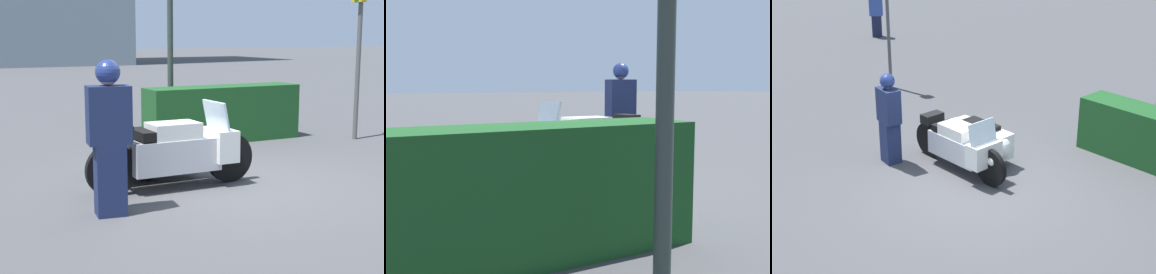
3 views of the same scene
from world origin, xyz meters
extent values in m
plane|color=#424244|center=(0.00, 0.00, 0.00)|extent=(160.00, 160.00, 0.00)
cylinder|color=black|center=(0.10, 0.24, 0.35)|extent=(0.70, 0.10, 0.70)
cylinder|color=black|center=(-1.66, 0.25, 0.35)|extent=(0.70, 0.10, 0.70)
cylinder|color=black|center=(-0.95, 0.85, 0.27)|extent=(0.55, 0.10, 0.55)
cube|color=#B7B7BC|center=(-0.78, 0.24, 0.47)|extent=(1.24, 0.48, 0.45)
cube|color=silver|center=(-0.78, 0.24, 0.80)|extent=(0.68, 0.45, 0.24)
cube|color=black|center=(-1.06, 0.24, 0.78)|extent=(0.50, 0.45, 0.12)
cube|color=silver|center=(-0.08, 0.24, 0.56)|extent=(0.32, 0.64, 0.44)
cube|color=silver|center=(-0.13, 0.24, 0.98)|extent=(0.11, 0.62, 0.40)
sphere|color=white|center=(0.14, 0.24, 0.49)|extent=(0.18, 0.18, 0.18)
cube|color=silver|center=(-0.89, 0.85, 0.41)|extent=(1.40, 0.63, 0.50)
sphere|color=silver|center=(-0.30, 0.85, 0.44)|extent=(0.47, 0.47, 0.48)
cube|color=black|center=(-0.89, 0.85, 0.70)|extent=(0.77, 0.53, 0.09)
cube|color=black|center=(-1.55, 0.25, 0.85)|extent=(0.24, 0.43, 0.18)
cube|color=#192347|center=(-1.94, -0.50, 0.42)|extent=(0.38, 0.34, 0.84)
cube|color=#192347|center=(-1.94, -0.50, 1.18)|extent=(0.53, 0.37, 0.67)
sphere|color=tan|center=(-1.94, -0.50, 1.62)|extent=(0.23, 0.23, 0.23)
sphere|color=navy|center=(-1.94, -0.50, 1.66)|extent=(0.29, 0.29, 0.29)
cube|color=#19471E|center=(1.66, 3.16, 0.55)|extent=(3.17, 0.72, 1.09)
cylinder|color=#4C4C4C|center=(-5.87, 2.32, 1.40)|extent=(0.09, 0.09, 2.79)
cube|color=#191E38|center=(-11.16, 5.50, 0.39)|extent=(0.42, 0.42, 0.77)
cube|color=#334C99|center=(-11.16, 5.50, 1.08)|extent=(0.51, 0.51, 0.61)
camera|label=1|loc=(-4.10, -6.84, 2.07)|focal=55.00mm
camera|label=2|loc=(3.06, 6.64, 1.41)|focal=45.00mm
camera|label=3|loc=(6.84, -6.53, 4.94)|focal=55.00mm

